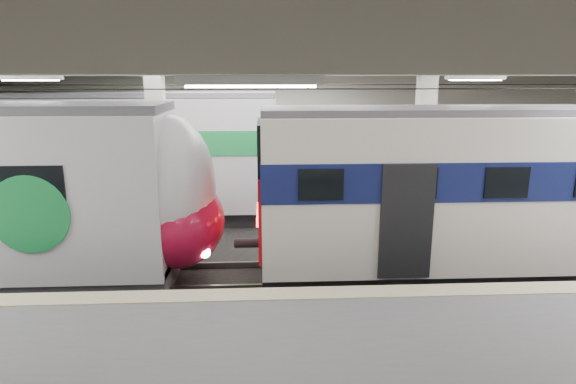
{
  "coord_description": "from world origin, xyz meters",
  "views": [
    {
      "loc": [
        0.13,
        -11.37,
        4.99
      ],
      "look_at": [
        0.76,
        1.0,
        2.0
      ],
      "focal_mm": 30.0,
      "sensor_mm": 36.0,
      "label": 1
    }
  ],
  "objects": [
    {
      "name": "station_hall",
      "position": [
        0.0,
        -1.74,
        3.24
      ],
      "size": [
        36.0,
        24.0,
        5.75
      ],
      "color": "black",
      "rests_on": "ground"
    },
    {
      "name": "far_train",
      "position": [
        -6.43,
        5.5,
        2.31
      ],
      "size": [
        14.04,
        3.05,
        4.47
      ],
      "rotation": [
        0.0,
        0.0,
        -0.01
      ],
      "color": "silver",
      "rests_on": "ground"
    },
    {
      "name": "older_rer",
      "position": [
        6.39,
        0.0,
        2.24
      ],
      "size": [
        12.87,
        2.84,
        4.27
      ],
      "color": "white",
      "rests_on": "ground"
    }
  ]
}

